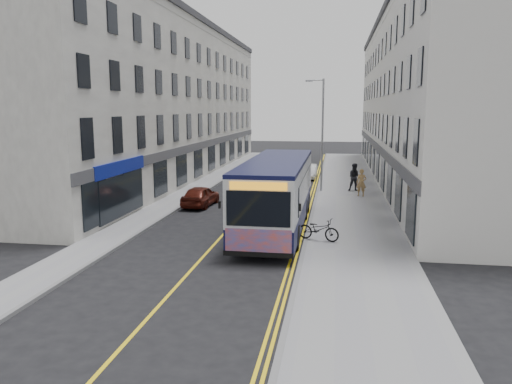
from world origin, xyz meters
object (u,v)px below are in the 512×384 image
(streetlamp, at_px, (321,131))
(pedestrian_near, at_px, (361,183))
(pedestrian_far, at_px, (355,177))
(bicycle, at_px, (319,229))
(car_white, at_px, (309,171))
(car_maroon, at_px, (200,196))
(city_bus, at_px, (277,191))

(streetlamp, distance_m, pedestrian_near, 4.74)
(pedestrian_far, bearing_deg, bicycle, -101.54)
(pedestrian_near, relative_size, car_white, 0.49)
(car_maroon, bearing_deg, streetlamp, -134.03)
(car_maroon, bearing_deg, bicycle, 139.42)
(city_bus, height_order, bicycle, city_bus)
(bicycle, bearing_deg, car_white, 23.48)
(bicycle, distance_m, car_maroon, 10.54)
(bicycle, bearing_deg, pedestrian_near, 7.61)
(city_bus, bearing_deg, pedestrian_far, 70.17)
(streetlamp, bearing_deg, city_bus, -98.78)
(streetlamp, relative_size, car_white, 2.15)
(car_white, bearing_deg, city_bus, -90.78)
(city_bus, height_order, car_white, city_bus)
(city_bus, relative_size, bicycle, 6.25)
(city_bus, distance_m, bicycle, 3.40)
(streetlamp, height_order, pedestrian_near, streetlamp)
(pedestrian_far, xyz_separation_m, car_white, (-3.67, 6.76, -0.50))
(pedestrian_far, height_order, car_white, pedestrian_far)
(city_bus, distance_m, pedestrian_near, 10.71)
(pedestrian_near, bearing_deg, car_white, 127.40)
(bicycle, relative_size, pedestrian_near, 1.05)
(streetlamp, distance_m, bicycle, 14.29)
(city_bus, height_order, pedestrian_near, city_bus)
(car_maroon, bearing_deg, city_bus, 140.30)
(car_white, distance_m, car_maroon, 14.60)
(streetlamp, distance_m, city_bus, 11.89)
(bicycle, relative_size, car_maroon, 0.51)
(bicycle, relative_size, pedestrian_far, 0.97)
(streetlamp, relative_size, pedestrian_near, 4.37)
(streetlamp, relative_size, bicycle, 4.16)
(bicycle, distance_m, pedestrian_far, 14.16)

